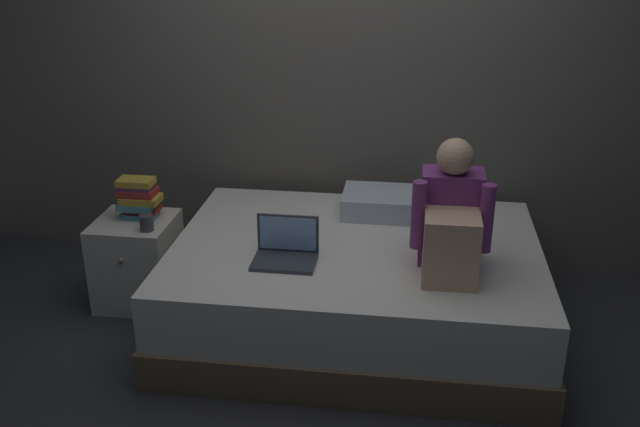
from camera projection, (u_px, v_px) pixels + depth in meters
name	position (u px, v px, depth m)	size (l,w,h in m)	color
ground_plane	(312.00, 352.00, 3.73)	(8.00, 8.00, 0.00)	#2D2D33
wall_back	(340.00, 56.00, 4.30)	(5.60, 0.10, 2.70)	#605B56
bed	(355.00, 286.00, 3.88)	(2.00, 1.50, 0.51)	#7A6047
nightstand	(138.00, 261.00, 4.14)	(0.44, 0.46, 0.52)	beige
person_sitting	(451.00, 222.00, 3.42)	(0.39, 0.44, 0.66)	#75337A
laptop	(286.00, 250.00, 3.58)	(0.32, 0.23, 0.22)	#333842
pillow	(390.00, 203.00, 4.14)	(0.56, 0.36, 0.13)	silver
book_stack	(139.00, 198.00, 4.04)	(0.24, 0.16, 0.24)	teal
mug	(147.00, 223.00, 3.90)	(0.08, 0.08, 0.09)	#3D3D42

